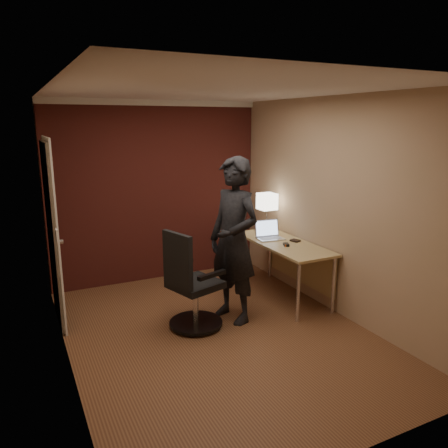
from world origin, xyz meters
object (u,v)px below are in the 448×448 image
at_px(desk, 288,251).
at_px(office_chair, 190,287).
at_px(person, 234,241).
at_px(wallet, 295,241).
at_px(desk_lamp, 267,202).
at_px(mouse, 286,245).
at_px(laptop, 269,233).

bearing_deg(desk, office_chair, -168.03).
height_order(desk, person, person).
bearing_deg(desk, wallet, -20.76).
distance_m(desk_lamp, mouse, 0.84).
height_order(desk, mouse, mouse).
distance_m(desk, mouse, 0.25).
bearing_deg(person, mouse, 82.94).
bearing_deg(wallet, desk_lamp, 95.69).
distance_m(desk, person, 1.03).
distance_m(desk, office_chair, 1.50).
bearing_deg(laptop, desk_lamp, 62.81).
xyz_separation_m(desk_lamp, person, (-0.95, -0.85, -0.22)).
distance_m(mouse, person, 0.83).
bearing_deg(laptop, mouse, -90.14).
bearing_deg(laptop, office_chair, -157.02).
relative_size(desk_lamp, person, 0.29).
relative_size(desk, office_chair, 1.39).
bearing_deg(mouse, desk, 68.42).
xyz_separation_m(mouse, office_chair, (-1.33, -0.16, -0.27)).
relative_size(desk, mouse, 15.00).
xyz_separation_m(office_chair, person, (0.54, 0.02, 0.45)).
bearing_deg(laptop, person, -145.59).
height_order(mouse, wallet, mouse).
bearing_deg(desk, person, -162.64).
xyz_separation_m(laptop, mouse, (-0.00, -0.41, -0.05)).
bearing_deg(person, desk_lamp, 114.94).
height_order(desk, office_chair, office_chair).
bearing_deg(person, office_chair, -104.77).
xyz_separation_m(laptop, office_chair, (-1.33, -0.56, -0.32)).
bearing_deg(desk, mouse, -131.74).
bearing_deg(office_chair, person, 2.14).
bearing_deg(office_chair, wallet, 10.21).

